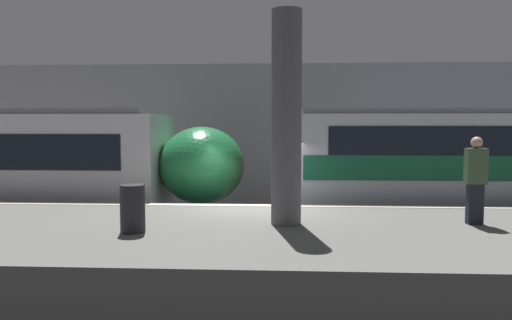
{
  "coord_description": "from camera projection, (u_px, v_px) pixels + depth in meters",
  "views": [
    {
      "loc": [
        0.73,
        -11.76,
        3.02
      ],
      "look_at": [
        0.02,
        0.94,
        2.06
      ],
      "focal_mm": 35.0,
      "sensor_mm": 36.0,
      "label": 1
    }
  ],
  "objects": [
    {
      "name": "person_waiting",
      "position": [
        476.0,
        178.0,
        9.54
      ],
      "size": [
        0.38,
        0.24,
        1.68
      ],
      "color": "black",
      "rests_on": "platform"
    },
    {
      "name": "support_pillar_near",
      "position": [
        286.0,
        118.0,
        9.47
      ],
      "size": [
        0.58,
        0.58,
        4.06
      ],
      "color": "#56565B",
      "rests_on": "platform"
    },
    {
      "name": "station_rear_barrier",
      "position": [
        264.0,
        134.0,
        18.39
      ],
      "size": [
        50.0,
        0.15,
        5.17
      ],
      "color": "#939399",
      "rests_on": "ground"
    },
    {
      "name": "trash_bin",
      "position": [
        133.0,
        209.0,
        8.87
      ],
      "size": [
        0.44,
        0.44,
        0.85
      ],
      "color": "#232328",
      "rests_on": "platform"
    },
    {
      "name": "ground_plane",
      "position": [
        253.0,
        248.0,
        11.98
      ],
      "size": [
        120.0,
        120.0,
        0.0
      ],
      "primitive_type": "plane",
      "color": "black"
    },
    {
      "name": "platform",
      "position": [
        244.0,
        256.0,
        9.3
      ],
      "size": [
        40.0,
        5.3,
        1.08
      ],
      "color": "slate",
      "rests_on": "ground"
    }
  ]
}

